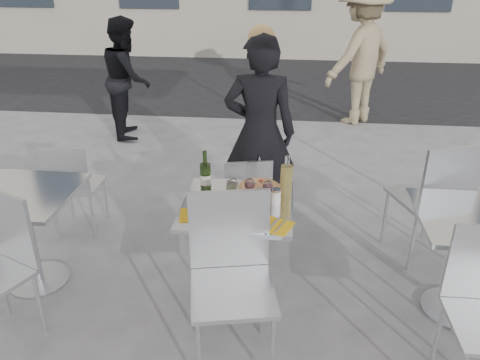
# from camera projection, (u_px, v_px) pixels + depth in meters

# --- Properties ---
(ground) EXTENTS (80.00, 80.00, 0.00)m
(ground) POSITION_uv_depth(u_px,v_px,m) (238.00, 295.00, 3.37)
(ground) COLOR slate
(street_asphalt) EXTENTS (24.00, 5.00, 0.00)m
(street_asphalt) POSITION_uv_depth(u_px,v_px,m) (275.00, 80.00, 9.19)
(street_asphalt) COLOR black
(street_asphalt) RESTS_ON ground
(main_table) EXTENTS (0.72, 0.72, 0.75)m
(main_table) POSITION_uv_depth(u_px,v_px,m) (238.00, 231.00, 3.14)
(main_table) COLOR #B7BABF
(main_table) RESTS_ON ground
(side_table_left) EXTENTS (0.72, 0.72, 0.75)m
(side_table_left) POSITION_uv_depth(u_px,v_px,m) (26.00, 219.00, 3.28)
(side_table_left) COLOR #B7BABF
(side_table_left) RESTS_ON ground
(side_table_right) EXTENTS (0.72, 0.72, 0.75)m
(side_table_right) POSITION_uv_depth(u_px,v_px,m) (470.00, 245.00, 2.99)
(side_table_right) COLOR #B7BABF
(side_table_right) RESTS_ON ground
(chair_far) EXTENTS (0.45, 0.46, 0.82)m
(chair_far) POSITION_uv_depth(u_px,v_px,m) (247.00, 195.00, 3.73)
(chair_far) COLOR silver
(chair_far) RESTS_ON ground
(chair_near) EXTENTS (0.56, 0.57, 1.03)m
(chair_near) POSITION_uv_depth(u_px,v_px,m) (231.00, 266.00, 2.67)
(chair_near) COLOR silver
(chair_near) RESTS_ON ground
(side_chair_lfar) EXTENTS (0.39, 0.41, 0.84)m
(side_chair_lfar) POSITION_uv_depth(u_px,v_px,m) (72.00, 181.00, 3.92)
(side_chair_lfar) COLOR silver
(side_chair_lfar) RESTS_ON ground
(side_chair_rfar) EXTENTS (0.60, 0.61, 1.02)m
(side_chair_rfar) POSITION_uv_depth(u_px,v_px,m) (436.00, 193.00, 3.50)
(side_chair_rfar) COLOR silver
(side_chair_rfar) RESTS_ON ground
(woman_diner) EXTENTS (0.62, 0.41, 1.68)m
(woman_diner) POSITION_uv_depth(u_px,v_px,m) (260.00, 133.00, 4.00)
(woman_diner) COLOR black
(woman_diner) RESTS_ON ground
(pedestrian_a) EXTENTS (0.76, 0.88, 1.54)m
(pedestrian_a) POSITION_uv_depth(u_px,v_px,m) (127.00, 78.00, 6.07)
(pedestrian_a) COLOR black
(pedestrian_a) RESTS_ON ground
(pedestrian_b) EXTENTS (1.38, 1.39, 1.93)m
(pedestrian_b) POSITION_uv_depth(u_px,v_px,m) (360.00, 55.00, 6.48)
(pedestrian_b) COLOR #978561
(pedestrian_b) RESTS_ON ground
(pizza_near) EXTENTS (0.32, 0.32, 0.02)m
(pizza_near) POSITION_uv_depth(u_px,v_px,m) (239.00, 212.00, 2.92)
(pizza_near) COLOR tan
(pizza_near) RESTS_ON main_table
(pizza_far) EXTENTS (0.33, 0.33, 0.03)m
(pizza_far) POSITION_uv_depth(u_px,v_px,m) (259.00, 188.00, 3.21)
(pizza_far) COLOR white
(pizza_far) RESTS_ON main_table
(salad_plate) EXTENTS (0.22, 0.22, 0.09)m
(salad_plate) POSITION_uv_depth(u_px,v_px,m) (232.00, 198.00, 3.04)
(salad_plate) COLOR white
(salad_plate) RESTS_ON main_table
(wine_bottle) EXTENTS (0.07, 0.08, 0.29)m
(wine_bottle) POSITION_uv_depth(u_px,v_px,m) (206.00, 176.00, 3.16)
(wine_bottle) COLOR #34541F
(wine_bottle) RESTS_ON main_table
(carafe) EXTENTS (0.08, 0.08, 0.29)m
(carafe) POSITION_uv_depth(u_px,v_px,m) (286.00, 180.00, 3.10)
(carafe) COLOR tan
(carafe) RESTS_ON main_table
(sugar_shaker) EXTENTS (0.06, 0.06, 0.11)m
(sugar_shaker) POSITION_uv_depth(u_px,v_px,m) (276.00, 196.00, 3.03)
(sugar_shaker) COLOR white
(sugar_shaker) RESTS_ON main_table
(wineglass_white_a) EXTENTS (0.07, 0.07, 0.16)m
(wineglass_white_a) POSITION_uv_depth(u_px,v_px,m) (231.00, 188.00, 3.01)
(wineglass_white_a) COLOR white
(wineglass_white_a) RESTS_ON main_table
(wineglass_white_b) EXTENTS (0.07, 0.07, 0.16)m
(wineglass_white_b) POSITION_uv_depth(u_px,v_px,m) (233.00, 185.00, 3.05)
(wineglass_white_b) COLOR white
(wineglass_white_b) RESTS_ON main_table
(wineglass_red_a) EXTENTS (0.07, 0.07, 0.16)m
(wineglass_red_a) POSITION_uv_depth(u_px,v_px,m) (249.00, 185.00, 3.05)
(wineglass_red_a) COLOR white
(wineglass_red_a) RESTS_ON main_table
(wineglass_red_b) EXTENTS (0.07, 0.07, 0.16)m
(wineglass_red_b) POSITION_uv_depth(u_px,v_px,m) (268.00, 187.00, 3.02)
(wineglass_red_b) COLOR white
(wineglass_red_b) RESTS_ON main_table
(napkin_left) EXTENTS (0.21, 0.21, 0.01)m
(napkin_left) POSITION_uv_depth(u_px,v_px,m) (194.00, 215.00, 2.91)
(napkin_left) COLOR yellow
(napkin_left) RESTS_ON main_table
(napkin_right) EXTENTS (0.23, 0.23, 0.01)m
(napkin_right) POSITION_uv_depth(u_px,v_px,m) (276.00, 226.00, 2.80)
(napkin_right) COLOR yellow
(napkin_right) RESTS_ON main_table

